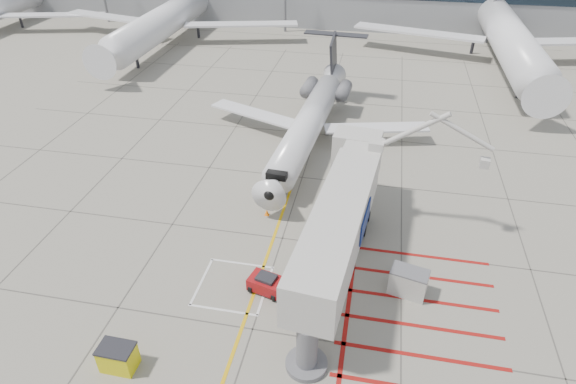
% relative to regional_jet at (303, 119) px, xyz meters
% --- Properties ---
extents(ground_plane, '(260.00, 260.00, 0.00)m').
position_rel_regional_jet_xyz_m(ground_plane, '(0.59, -15.52, -3.57)').
color(ground_plane, gray).
rests_on(ground_plane, ground).
extents(regional_jet, '(23.56, 28.77, 7.14)m').
position_rel_regional_jet_xyz_m(regional_jet, '(0.00, 0.00, 0.00)').
color(regional_jet, silver).
rests_on(regional_jet, ground_plane).
extents(jet_bridge, '(10.60, 19.28, 7.39)m').
position_rel_regional_jet_xyz_m(jet_bridge, '(4.52, -14.94, 0.12)').
color(jet_bridge, beige).
rests_on(jet_bridge, ground_plane).
extents(pushback_tug, '(2.31, 1.76, 1.20)m').
position_rel_regional_jet_xyz_m(pushback_tug, '(0.68, -16.51, -2.97)').
color(pushback_tug, maroon).
rests_on(pushback_tug, ground_plane).
extents(spill_bin, '(1.73, 1.17, 1.49)m').
position_rel_regional_jet_xyz_m(spill_bin, '(-5.35, -23.13, -2.83)').
color(spill_bin, yellow).
rests_on(spill_bin, ground_plane).
extents(baggage_cart, '(2.33, 1.77, 1.32)m').
position_rel_regional_jet_xyz_m(baggage_cart, '(4.76, -11.06, -2.91)').
color(baggage_cart, slate).
rests_on(baggage_cart, ground_plane).
extents(ground_power_unit, '(2.37, 1.72, 1.69)m').
position_rel_regional_jet_xyz_m(ground_power_unit, '(8.90, -15.04, -2.73)').
color(ground_power_unit, '#BBBAB2').
rests_on(ground_power_unit, ground_plane).
extents(cone_nose, '(0.34, 0.34, 0.47)m').
position_rel_regional_jet_xyz_m(cone_nose, '(-1.06, -9.11, -3.34)').
color(cone_nose, orange).
rests_on(cone_nose, ground_plane).
extents(cone_side, '(0.35, 0.35, 0.49)m').
position_rel_regional_jet_xyz_m(cone_side, '(2.97, -7.08, -3.33)').
color(cone_side, '#FF630D').
rests_on(cone_side, ground_plane).
extents(bg_aircraft_c, '(38.86, 43.18, 12.95)m').
position_rel_regional_jet_xyz_m(bg_aircraft_c, '(21.13, 30.48, 2.90)').
color(bg_aircraft_c, silver).
rests_on(bg_aircraft_c, ground_plane).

